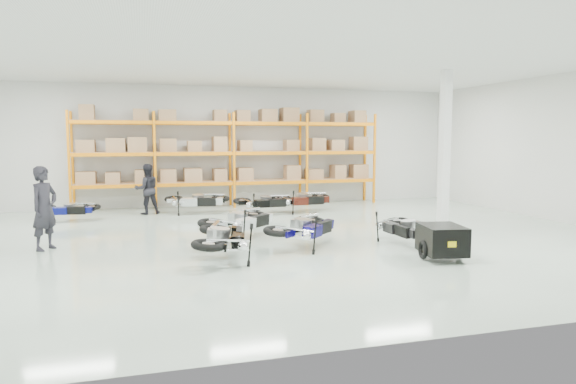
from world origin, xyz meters
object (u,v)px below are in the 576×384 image
object	(u,v)px
moto_back_d	(302,196)
moto_black_far_left	(223,232)
moto_blue_centre	(305,222)
moto_silver_left	(241,216)
moto_touring_right	(405,223)
moto_back_c	(265,198)
person_left	(44,208)
moto_back_b	(196,197)
trailer	(442,240)
moto_back_a	(68,206)
person_back	(147,189)

from	to	relation	value
moto_back_d	moto_black_far_left	bearing A→B (deg)	146.00
moto_blue_centre	moto_black_far_left	size ratio (longest dim) A/B	0.98
moto_blue_centre	moto_black_far_left	xyz separation A→B (m)	(-2.03, -0.75, 0.01)
moto_silver_left	moto_touring_right	world-z (taller)	moto_silver_left
moto_back_c	person_left	size ratio (longest dim) A/B	0.93
moto_touring_right	moto_back_b	xyz separation A→B (m)	(-4.32, 6.52, 0.05)
person_left	trailer	bearing A→B (deg)	-77.44
moto_back_a	person_back	size ratio (longest dim) A/B	0.94
moto_blue_centre	person_left	xyz separation A→B (m)	(-5.80, 1.41, 0.36)
moto_back_b	person_left	size ratio (longest dim) A/B	0.99
trailer	moto_back_b	world-z (taller)	moto_back_b
moto_silver_left	moto_blue_centre	bearing A→B (deg)	-178.06
moto_back_a	moto_back_d	xyz separation A→B (m)	(7.56, -0.06, 0.09)
moto_back_b	person_left	xyz separation A→B (m)	(-3.91, -4.79, 0.38)
moto_back_b	moto_black_far_left	bearing A→B (deg)	-168.44
trailer	person_left	bearing A→B (deg)	168.22
moto_touring_right	moto_back_b	size ratio (longest dim) A/B	0.92
moto_blue_centre	person_left	size ratio (longest dim) A/B	1.02
moto_black_far_left	moto_back_d	world-z (taller)	moto_black_far_left
moto_black_far_left	moto_back_b	xyz separation A→B (m)	(0.13, 6.95, -0.03)
moto_black_far_left	moto_blue_centre	bearing A→B (deg)	-148.16
moto_back_c	person_left	bearing A→B (deg)	123.14
moto_silver_left	person_left	xyz separation A→B (m)	(-4.54, 0.03, 0.35)
moto_blue_centre	moto_back_d	world-z (taller)	moto_blue_centre
moto_back_b	moto_back_d	world-z (taller)	moto_back_b
trailer	moto_back_b	distance (m)	9.19
moto_blue_centre	moto_back_b	xyz separation A→B (m)	(-1.89, 6.20, -0.02)
moto_silver_left	moto_black_far_left	xyz separation A→B (m)	(-0.77, -2.13, 0.00)
person_left	moto_black_far_left	bearing A→B (deg)	-85.17
moto_touring_right	moto_black_far_left	bearing A→B (deg)	-175.91
moto_black_far_left	moto_back_d	size ratio (longest dim) A/B	1.06
moto_blue_centre	person_left	distance (m)	5.98
moto_silver_left	moto_back_d	size ratio (longest dim) A/B	1.06
person_left	person_back	xyz separation A→B (m)	(2.31, 5.13, -0.11)
moto_back_a	moto_back_c	size ratio (longest dim) A/B	0.89
moto_blue_centre	trailer	world-z (taller)	moto_blue_centre
moto_back_b	moto_back_a	bearing A→B (deg)	110.87
moto_silver_left	person_back	world-z (taller)	person_back
moto_back_d	person_back	size ratio (longest dim) A/B	1.11
moto_touring_right	moto_back_a	size ratio (longest dim) A/B	1.09
person_left	person_back	distance (m)	5.62
trailer	moto_back_c	bearing A→B (deg)	116.27
moto_black_far_left	moto_back_b	size ratio (longest dim) A/B	1.05
trailer	moto_back_d	xyz separation A→B (m)	(-0.74, 7.48, 0.16)
moto_back_a	person_left	distance (m)	4.25
moto_black_far_left	person_left	xyz separation A→B (m)	(-3.78, 2.16, 0.35)
moto_black_far_left	moto_back_c	bearing A→B (deg)	-99.26
moto_back_c	moto_silver_left	bearing A→B (deg)	158.57
trailer	moto_black_far_left	bearing A→B (deg)	175.53
moto_blue_centre	moto_silver_left	bearing A→B (deg)	-1.65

